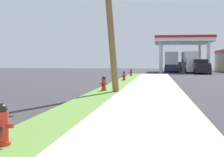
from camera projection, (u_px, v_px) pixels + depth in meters
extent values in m
cylinder|color=red|center=(3.00, 143.00, 5.80)|extent=(0.29, 0.29, 0.06)
cylinder|color=red|center=(2.00, 128.00, 5.79)|extent=(0.22, 0.22, 0.60)
sphere|color=black|center=(2.00, 109.00, 5.77)|extent=(0.19, 0.19, 0.19)
cylinder|color=black|center=(2.00, 105.00, 5.77)|extent=(0.06, 0.06, 0.05)
cylinder|color=red|center=(11.00, 126.00, 5.77)|extent=(0.10, 0.09, 0.09)
cylinder|color=red|center=(104.00, 90.00, 16.89)|extent=(0.29, 0.29, 0.06)
cylinder|color=red|center=(104.00, 85.00, 16.87)|extent=(0.22, 0.22, 0.60)
sphere|color=black|center=(104.00, 78.00, 16.86)|extent=(0.19, 0.19, 0.19)
cylinder|color=black|center=(104.00, 77.00, 16.85)|extent=(0.06, 0.06, 0.05)
cylinder|color=red|center=(101.00, 84.00, 16.89)|extent=(0.10, 0.09, 0.09)
cylinder|color=red|center=(107.00, 84.00, 16.85)|extent=(0.10, 0.09, 0.09)
cylinder|color=black|center=(103.00, 85.00, 16.71)|extent=(0.11, 0.12, 0.11)
cylinder|color=red|center=(124.00, 80.00, 26.43)|extent=(0.29, 0.29, 0.06)
cylinder|color=red|center=(124.00, 76.00, 26.41)|extent=(0.22, 0.22, 0.60)
sphere|color=black|center=(124.00, 72.00, 26.39)|extent=(0.19, 0.19, 0.19)
cylinder|color=black|center=(124.00, 71.00, 26.39)|extent=(0.06, 0.06, 0.05)
cylinder|color=red|center=(122.00, 76.00, 26.43)|extent=(0.10, 0.09, 0.09)
cylinder|color=red|center=(126.00, 76.00, 26.39)|extent=(0.10, 0.09, 0.09)
cylinder|color=black|center=(124.00, 77.00, 26.24)|extent=(0.11, 0.12, 0.11)
cylinder|color=red|center=(131.00, 75.00, 35.11)|extent=(0.29, 0.29, 0.06)
cylinder|color=red|center=(131.00, 73.00, 35.10)|extent=(0.22, 0.22, 0.60)
sphere|color=black|center=(131.00, 70.00, 35.08)|extent=(0.19, 0.19, 0.19)
cylinder|color=black|center=(131.00, 69.00, 35.08)|extent=(0.06, 0.06, 0.05)
cylinder|color=red|center=(130.00, 72.00, 35.12)|extent=(0.10, 0.09, 0.09)
cylinder|color=red|center=(133.00, 72.00, 35.08)|extent=(0.10, 0.09, 0.09)
cylinder|color=black|center=(131.00, 73.00, 34.93)|extent=(0.11, 0.12, 0.11)
cylinder|color=olive|center=(108.00, 1.00, 16.31)|extent=(1.21, 0.73, 9.09)
cylinder|color=silver|center=(161.00, 57.00, 46.90)|extent=(0.44, 0.44, 4.51)
cylinder|color=silver|center=(208.00, 57.00, 46.00)|extent=(0.44, 0.44, 4.51)
cylinder|color=silver|center=(160.00, 58.00, 56.30)|extent=(0.44, 0.44, 4.51)
cylinder|color=silver|center=(200.00, 58.00, 55.40)|extent=(0.44, 0.44, 4.51)
cube|color=white|center=(182.00, 42.00, 51.02)|extent=(8.39, 11.30, 0.50)
cube|color=red|center=(182.00, 39.00, 51.00)|extent=(8.49, 11.40, 0.36)
cube|color=#47474C|center=(184.00, 68.00, 46.53)|extent=(0.70, 1.10, 1.60)
cube|color=#47474C|center=(180.00, 67.00, 55.92)|extent=(0.70, 1.10, 1.60)
cube|color=red|center=(224.00, 51.00, 50.24)|extent=(0.50, 13.39, 0.50)
cube|color=#BCBCC1|center=(182.00, 68.00, 58.07)|extent=(2.17, 4.63, 0.85)
cube|color=#BCBCC1|center=(183.00, 64.00, 57.82)|extent=(1.76, 2.15, 0.56)
cylinder|color=black|center=(178.00, 69.00, 59.93)|extent=(0.27, 0.62, 0.60)
cylinder|color=black|center=(187.00, 69.00, 59.56)|extent=(0.27, 0.62, 0.60)
cylinder|color=black|center=(177.00, 69.00, 56.62)|extent=(0.27, 0.62, 0.60)
cylinder|color=black|center=(188.00, 69.00, 56.25)|extent=(0.27, 0.62, 0.60)
cube|color=tan|center=(172.00, 68.00, 54.88)|extent=(2.03, 4.58, 0.85)
cube|color=tan|center=(172.00, 64.00, 54.62)|extent=(1.70, 2.10, 0.56)
cylinder|color=black|center=(166.00, 69.00, 56.66)|extent=(0.25, 0.61, 0.60)
cylinder|color=black|center=(176.00, 69.00, 56.51)|extent=(0.25, 0.61, 0.60)
cylinder|color=black|center=(168.00, 70.00, 53.28)|extent=(0.25, 0.61, 0.60)
cylinder|color=black|center=(178.00, 70.00, 53.13)|extent=(0.25, 0.61, 0.60)
cube|color=black|center=(201.00, 69.00, 43.74)|extent=(2.17, 5.46, 1.00)
cube|color=black|center=(201.00, 62.00, 44.65)|extent=(1.90, 2.11, 0.76)
cube|color=black|center=(202.00, 64.00, 42.54)|extent=(1.97, 2.97, 0.24)
cylinder|color=black|center=(193.00, 71.00, 46.03)|extent=(0.24, 0.77, 0.76)
cylinder|color=black|center=(207.00, 71.00, 45.72)|extent=(0.24, 0.77, 0.76)
cylinder|color=black|center=(195.00, 71.00, 41.80)|extent=(0.24, 0.77, 0.76)
cylinder|color=black|center=(211.00, 72.00, 41.48)|extent=(0.24, 0.77, 0.76)
cube|color=navy|center=(171.00, 68.00, 51.37)|extent=(2.15, 6.44, 1.00)
cube|color=white|center=(171.00, 58.00, 50.54)|extent=(2.05, 4.01, 1.90)
cube|color=navy|center=(171.00, 62.00, 53.34)|extent=(1.89, 2.09, 0.90)
cylinder|color=black|center=(165.00, 69.00, 54.15)|extent=(0.24, 0.76, 0.76)
cylinder|color=black|center=(177.00, 69.00, 53.85)|extent=(0.24, 0.76, 0.76)
cylinder|color=black|center=(165.00, 70.00, 48.92)|extent=(0.24, 0.76, 0.76)
cylinder|color=black|center=(178.00, 70.00, 48.62)|extent=(0.24, 0.76, 0.76)
cube|color=white|center=(190.00, 68.00, 48.14)|extent=(2.29, 6.49, 1.00)
cube|color=white|center=(190.00, 58.00, 48.83)|extent=(2.14, 4.05, 1.90)
cube|color=white|center=(193.00, 61.00, 46.05)|extent=(1.93, 2.13, 0.90)
cylinder|color=black|center=(200.00, 71.00, 45.43)|extent=(0.25, 0.77, 0.76)
cylinder|color=black|center=(186.00, 71.00, 45.60)|extent=(0.25, 0.77, 0.76)
cylinder|color=black|center=(194.00, 70.00, 50.70)|extent=(0.25, 0.77, 0.76)
cylinder|color=black|center=(182.00, 70.00, 50.87)|extent=(0.25, 0.77, 0.76)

